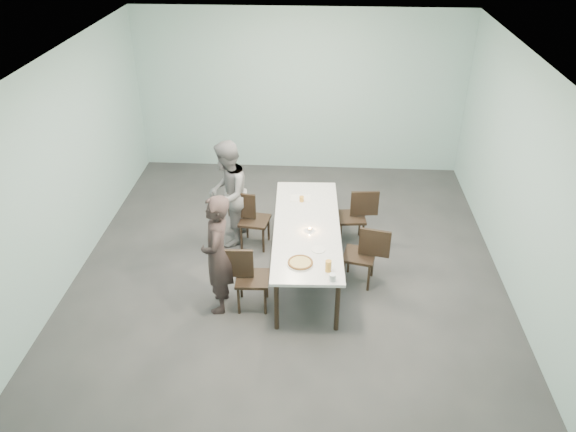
# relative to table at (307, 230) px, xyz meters

# --- Properties ---
(ground) EXTENTS (7.00, 7.00, 0.00)m
(ground) POSITION_rel_table_xyz_m (-0.25, -0.06, -0.69)
(ground) COLOR #333335
(ground) RESTS_ON ground
(room_shell) EXTENTS (6.02, 7.02, 3.01)m
(room_shell) POSITION_rel_table_xyz_m (-0.25, -0.06, 1.33)
(room_shell) COLOR #99C1C0
(room_shell) RESTS_ON ground
(table) EXTENTS (1.00, 2.63, 0.75)m
(table) POSITION_rel_table_xyz_m (0.00, 0.00, 0.00)
(table) COLOR white
(table) RESTS_ON ground
(chair_near_left) EXTENTS (0.62, 0.44, 0.87)m
(chair_near_left) POSITION_rel_table_xyz_m (-0.75, -0.81, -0.19)
(chair_near_left) COLOR black
(chair_near_left) RESTS_ON ground
(chair_far_left) EXTENTS (0.64, 0.47, 0.87)m
(chair_far_left) POSITION_rel_table_xyz_m (-0.88, 0.64, -0.19)
(chair_far_left) COLOR black
(chair_far_left) RESTS_ON ground
(chair_near_right) EXTENTS (0.65, 0.50, 0.87)m
(chair_near_right) POSITION_rel_table_xyz_m (0.81, -0.21, -0.19)
(chair_near_right) COLOR black
(chair_near_right) RESTS_ON ground
(chair_far_right) EXTENTS (0.63, 0.45, 0.87)m
(chair_far_right) POSITION_rel_table_xyz_m (0.73, 0.82, -0.19)
(chair_far_right) COLOR black
(chair_far_right) RESTS_ON ground
(diner_near) EXTENTS (0.43, 0.62, 1.63)m
(diner_near) POSITION_rel_table_xyz_m (-1.09, -0.84, 0.12)
(diner_near) COLOR black
(diner_near) RESTS_ON ground
(diner_far) EXTENTS (0.68, 0.84, 1.64)m
(diner_far) POSITION_rel_table_xyz_m (-1.21, 0.72, 0.13)
(diner_far) COLOR slate
(diner_far) RESTS_ON ground
(pizza) EXTENTS (0.34, 0.34, 0.04)m
(pizza) POSITION_rel_table_xyz_m (-0.05, -0.89, 0.08)
(pizza) COLOR white
(pizza) RESTS_ON table
(side_plate) EXTENTS (0.18, 0.18, 0.01)m
(side_plate) POSITION_rel_table_xyz_m (0.17, -0.57, 0.06)
(side_plate) COLOR white
(side_plate) RESTS_ON table
(beer_glass) EXTENTS (0.08, 0.08, 0.15)m
(beer_glass) POSITION_rel_table_xyz_m (0.29, -1.02, 0.13)
(beer_glass) COLOR gold
(beer_glass) RESTS_ON table
(water_tumbler) EXTENTS (0.08, 0.08, 0.09)m
(water_tumbler) POSITION_rel_table_xyz_m (0.34, -1.20, 0.10)
(water_tumbler) COLOR silver
(water_tumbler) RESTS_ON table
(tealight) EXTENTS (0.06, 0.06, 0.05)m
(tealight) POSITION_rel_table_xyz_m (0.04, -0.12, 0.08)
(tealight) COLOR silver
(tealight) RESTS_ON table
(amber_tumbler) EXTENTS (0.07, 0.07, 0.08)m
(amber_tumbler) POSITION_rel_table_xyz_m (-0.10, 0.69, 0.10)
(amber_tumbler) COLOR gold
(amber_tumbler) RESTS_ON table
(menu) EXTENTS (0.31, 0.23, 0.01)m
(menu) POSITION_rel_table_xyz_m (-0.12, 0.78, 0.06)
(menu) COLOR silver
(menu) RESTS_ON table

